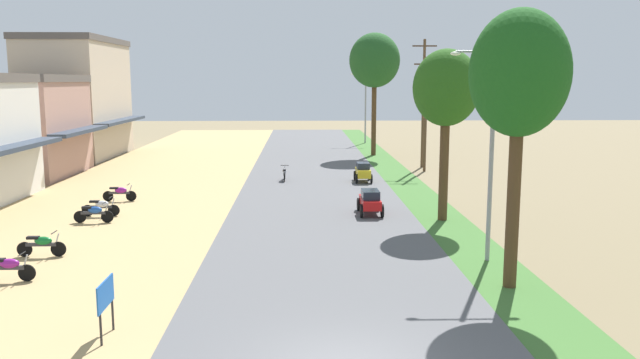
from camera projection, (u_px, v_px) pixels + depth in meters
shophouse_mid at (22, 126)px, 43.28m from camera, size 7.98×8.82×6.90m
shophouse_far at (78, 98)px, 54.10m from camera, size 7.46×11.71×10.10m
parked_motorbike_nearest at (8, 267)px, 20.50m from camera, size 1.80×0.54×0.94m
parked_motorbike_second at (42, 244)px, 23.40m from camera, size 1.80×0.54×0.94m
parked_motorbike_third at (94, 212)px, 28.96m from camera, size 1.80×0.54×0.94m
parked_motorbike_fourth at (101, 206)px, 30.36m from camera, size 1.80×0.54×0.94m
parked_motorbike_fifth at (120, 192)px, 34.13m from camera, size 1.80×0.54×0.94m
street_signboard at (106, 298)px, 15.93m from camera, size 0.06×1.30×1.50m
median_tree_nearest at (519, 76)px, 19.05m from camera, size 3.01×3.01×8.61m
median_tree_second at (446, 90)px, 28.72m from camera, size 3.04×3.04×7.88m
median_tree_third at (375, 61)px, 54.06m from camera, size 4.33×4.33×10.47m
streetlamp_near at (492, 140)px, 22.32m from camera, size 3.16×0.20×7.59m
streetlamp_mid at (366, 102)px, 65.35m from camera, size 3.16×0.20×7.32m
utility_pole_near at (423, 102)px, 47.19m from camera, size 1.80×0.20×9.52m
utility_pole_far at (426, 112)px, 45.12m from camera, size 1.80×0.20×8.15m
car_sedan_red at (370, 201)px, 30.74m from camera, size 1.10×2.26×1.19m
car_hatchback_yellow at (363, 171)px, 40.57m from camera, size 1.04×2.00×1.23m
motorbike_ahead_second at (285, 173)px, 41.14m from camera, size 0.54×1.80×0.94m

